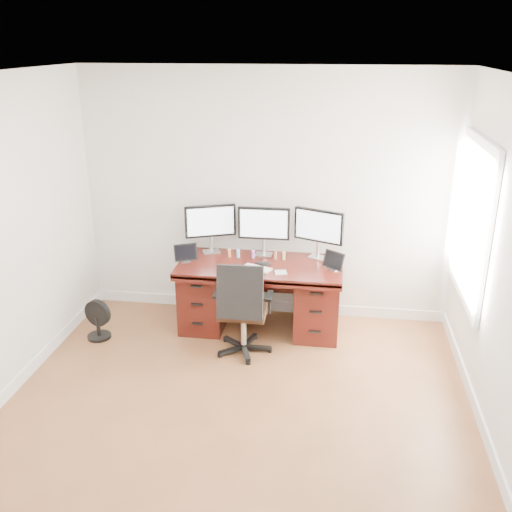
# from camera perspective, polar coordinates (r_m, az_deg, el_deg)

# --- Properties ---
(ground) EXTENTS (4.50, 4.50, 0.00)m
(ground) POSITION_cam_1_polar(r_m,az_deg,el_deg) (4.74, -2.78, -17.40)
(ground) COLOR brown
(ground) RESTS_ON ground
(back_wall) EXTENTS (4.00, 0.10, 2.70)m
(back_wall) POSITION_cam_1_polar(r_m,az_deg,el_deg) (6.15, 1.03, 5.96)
(back_wall) COLOR white
(back_wall) RESTS_ON ground
(desk) EXTENTS (1.70, 0.80, 0.75)m
(desk) POSITION_cam_1_polar(r_m,az_deg,el_deg) (6.08, 0.46, -3.73)
(desk) COLOR #3E110C
(desk) RESTS_ON ground
(office_chair) EXTENTS (0.57, 0.54, 0.99)m
(office_chair) POSITION_cam_1_polar(r_m,az_deg,el_deg) (5.61, -1.33, -6.79)
(office_chair) COLOR black
(office_chair) RESTS_ON ground
(floor_fan) EXTENTS (0.29, 0.25, 0.42)m
(floor_fan) POSITION_cam_1_polar(r_m,az_deg,el_deg) (6.17, -15.56, -6.20)
(floor_fan) COLOR black
(floor_fan) RESTS_ON ground
(monitor_left) EXTENTS (0.52, 0.24, 0.53)m
(monitor_left) POSITION_cam_1_polar(r_m,az_deg,el_deg) (6.15, -4.58, 3.34)
(monitor_left) COLOR silver
(monitor_left) RESTS_ON desk
(monitor_center) EXTENTS (0.55, 0.14, 0.53)m
(monitor_center) POSITION_cam_1_polar(r_m,az_deg,el_deg) (6.05, 0.79, 3.10)
(monitor_center) COLOR silver
(monitor_center) RESTS_ON desk
(monitor_right) EXTENTS (0.52, 0.24, 0.53)m
(monitor_right) POSITION_cam_1_polar(r_m,az_deg,el_deg) (6.01, 6.28, 2.84)
(monitor_right) COLOR silver
(monitor_right) RESTS_ON desk
(tablet_left) EXTENTS (0.25, 0.16, 0.19)m
(tablet_left) POSITION_cam_1_polar(r_m,az_deg,el_deg) (5.99, -7.06, 0.21)
(tablet_left) COLOR silver
(tablet_left) RESTS_ON desk
(tablet_right) EXTENTS (0.23, 0.20, 0.19)m
(tablet_right) POSITION_cam_1_polar(r_m,az_deg,el_deg) (5.79, 7.76, -0.58)
(tablet_right) COLOR silver
(tablet_right) RESTS_ON desk
(keyboard) EXTENTS (0.33, 0.23, 0.01)m
(keyboard) POSITION_cam_1_polar(r_m,az_deg,el_deg) (5.78, 0.09, -1.23)
(keyboard) COLOR white
(keyboard) RESTS_ON desk
(trackpad) EXTENTS (0.14, 0.14, 0.01)m
(trackpad) POSITION_cam_1_polar(r_m,az_deg,el_deg) (5.69, 2.50, -1.65)
(trackpad) COLOR silver
(trackpad) RESTS_ON desk
(drawing_tablet) EXTENTS (0.23, 0.16, 0.01)m
(drawing_tablet) POSITION_cam_1_polar(r_m,az_deg,el_deg) (5.76, -2.55, -1.37)
(drawing_tablet) COLOR black
(drawing_tablet) RESTS_ON desk
(phone) EXTENTS (0.16, 0.12, 0.01)m
(phone) POSITION_cam_1_polar(r_m,az_deg,el_deg) (5.90, 0.72, -0.77)
(phone) COLOR black
(phone) RESTS_ON desk
(figurine_orange) EXTENTS (0.04, 0.04, 0.09)m
(figurine_orange) POSITION_cam_1_polar(r_m,az_deg,el_deg) (6.09, -2.69, 0.37)
(figurine_orange) COLOR #F29040
(figurine_orange) RESTS_ON desk
(figurine_blue) EXTENTS (0.04, 0.04, 0.09)m
(figurine_blue) POSITION_cam_1_polar(r_m,az_deg,el_deg) (6.07, -1.80, 0.32)
(figurine_blue) COLOR #6EBCF1
(figurine_blue) RESTS_ON desk
(figurine_purple) EXTENTS (0.04, 0.04, 0.09)m
(figurine_purple) POSITION_cam_1_polar(r_m,az_deg,el_deg) (6.05, -0.30, 0.24)
(figurine_purple) COLOR #A463DF
(figurine_purple) RESTS_ON desk
(figurine_brown) EXTENTS (0.04, 0.04, 0.09)m
(figurine_brown) POSITION_cam_1_polar(r_m,az_deg,el_deg) (6.02, 1.96, 0.12)
(figurine_brown) COLOR brown
(figurine_brown) RESTS_ON desk
(figurine_yellow) EXTENTS (0.04, 0.04, 0.09)m
(figurine_yellow) POSITION_cam_1_polar(r_m,az_deg,el_deg) (6.01, 2.81, 0.08)
(figurine_yellow) COLOR tan
(figurine_yellow) RESTS_ON desk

